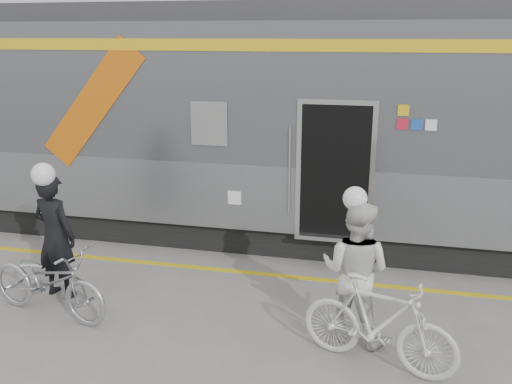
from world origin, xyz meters
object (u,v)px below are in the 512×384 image
(woman, at_px, (355,271))
(bicycle_right, at_px, (378,323))
(man, at_px, (55,236))
(bicycle_left, at_px, (48,281))

(woman, relative_size, bicycle_right, 0.99)
(man, relative_size, woman, 1.02)
(man, relative_size, bicycle_right, 1.01)
(bicycle_left, bearing_deg, man, 31.55)
(bicycle_left, distance_m, woman, 3.98)
(bicycle_left, relative_size, bicycle_right, 1.06)
(man, height_order, bicycle_left, man)
(man, xyz_separation_m, woman, (4.15, -0.20, -0.02))
(woman, xyz_separation_m, bicycle_right, (0.30, -0.55, -0.35))
(bicycle_left, xyz_separation_m, woman, (3.95, 0.35, 0.39))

